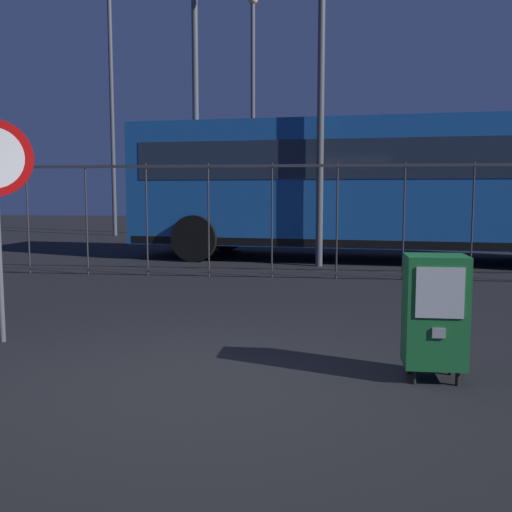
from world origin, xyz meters
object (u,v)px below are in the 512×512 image
Objects in this scene: bus_near at (373,182)px; street_light_near_right at (253,100)px; street_light_far_left at (321,47)px; street_light_far_right at (195,77)px; newspaper_box_primary at (435,311)px; street_light_near_left at (111,93)px.

bus_near is 1.42× the size of street_light_near_right.
street_light_far_left is (-1.13, -1.30, 2.60)m from bus_near.
bus_near is 4.54m from street_light_far_right.
street_light_near_right is at bearing 126.69° from bus_near.
street_light_near_left reaches higher than newspaper_box_primary.
bus_near is 7.15m from street_light_near_right.
street_light_far_right is at bearing -55.71° from street_light_near_left.
street_light_near_left reaches higher than bus_near.
bus_near is 1.55× the size of street_light_far_right.
street_light_far_left is (7.00, -7.40, -0.40)m from street_light_near_left.
street_light_far_right is (-3.91, -0.07, 2.30)m from bus_near.
street_light_near_left is (-8.06, 14.64, 4.14)m from newspaper_box_primary.
street_light_near_right is (4.75, -0.38, -0.37)m from street_light_near_left.
street_light_far_right is (-2.79, 1.22, -0.30)m from street_light_far_left.
bus_near is at bearing 1.06° from street_light_far_right.
street_light_far_left is at bearing -46.60° from street_light_near_left.
bus_near is (0.06, 8.53, 1.14)m from newspaper_box_primary.
street_light_far_left is at bearing 98.36° from newspaper_box_primary.
street_light_near_left is 1.10× the size of street_light_far_left.
bus_near is 10.60m from street_light_near_left.
newspaper_box_primary is 0.10× the size of bus_near.
street_light_near_left is 7.51m from street_light_far_right.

